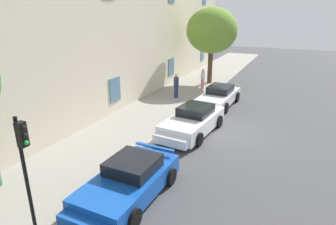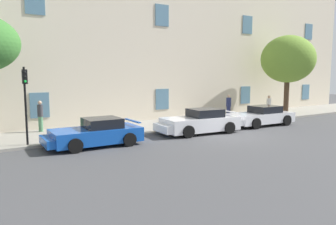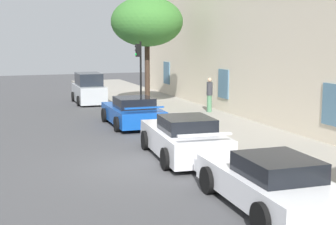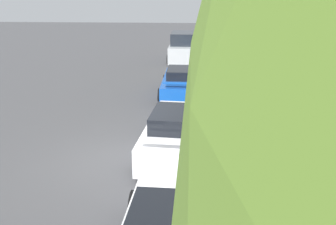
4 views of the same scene
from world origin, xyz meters
TOP-DOWN VIEW (x-y plane):
  - ground_plane at (0.00, 0.00)m, footprint 80.00×80.00m
  - sidewalk at (0.00, 4.76)m, footprint 60.00×4.49m
  - sportscar_red_lead at (-7.19, 1.61)m, footprint 4.60×2.30m
  - sportscar_yellow_flank at (-0.89, 1.56)m, footprint 5.04×2.47m
  - sportscar_white_middle at (4.34, 1.59)m, footprint 5.03×2.28m
  - hatchback_parked at (-15.34, 1.25)m, footprint 3.83×1.86m
  - tree_midblock at (-11.85, 3.89)m, footprint 3.98×3.98m
  - traffic_light at (-9.95, 2.84)m, footprint 0.22×0.36m
  - pedestrian_strolling at (-8.68, 6.25)m, footprint 0.42×0.42m

SIDE VIEW (x-z plane):
  - ground_plane at x=0.00m, z-range 0.00..0.00m
  - sidewalk at x=0.00m, z-range 0.00..0.14m
  - sportscar_red_lead at x=-7.19m, z-range -0.08..1.25m
  - sportscar_white_middle at x=4.34m, z-range -0.06..1.25m
  - sportscar_yellow_flank at x=-0.89m, z-range -0.08..1.33m
  - hatchback_parked at x=-15.34m, z-range -0.09..1.76m
  - pedestrian_strolling at x=-8.68m, z-range 0.18..1.97m
  - traffic_light at x=-9.95m, z-range 0.80..4.45m
  - tree_midblock at x=-11.85m, z-range 1.79..7.87m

